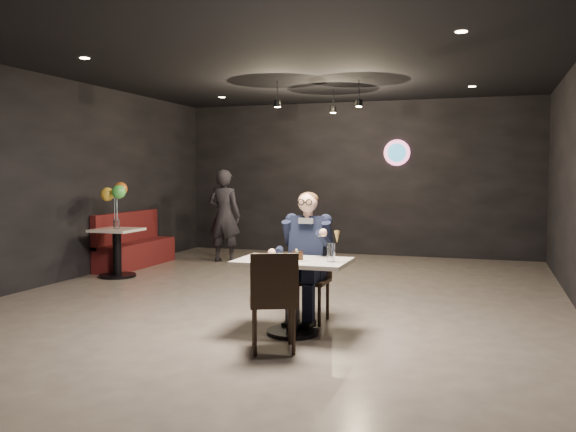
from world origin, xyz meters
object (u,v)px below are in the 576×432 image
(side_table, at_px, (117,251))
(main_table, at_px, (293,297))
(booth_bench, at_px, (136,239))
(balloon_vase, at_px, (117,224))
(sundae_glass, at_px, (331,253))
(passerby, at_px, (224,216))
(chair_far, at_px, (308,279))
(chair_near, at_px, (273,300))
(seated_man, at_px, (308,255))

(side_table, bearing_deg, main_table, -33.11)
(booth_bench, bearing_deg, balloon_vase, -73.30)
(sundae_glass, xyz_separation_m, passerby, (-3.10, 4.41, -0.00))
(main_table, bearing_deg, balloon_vase, 146.89)
(chair_far, bearing_deg, passerby, 125.27)
(main_table, height_order, balloon_vase, balloon_vase)
(sundae_glass, distance_m, side_table, 4.69)
(main_table, xyz_separation_m, booth_bench, (-3.91, 3.36, 0.09))
(chair_far, height_order, chair_near, same)
(main_table, height_order, booth_bench, booth_bench)
(seated_man, distance_m, passerby, 4.69)
(booth_bench, height_order, side_table, booth_bench)
(main_table, distance_m, balloon_vase, 4.34)
(seated_man, relative_size, passerby, 0.86)
(chair_near, bearing_deg, booth_bench, 111.83)
(main_table, distance_m, chair_near, 0.59)
(passerby, bearing_deg, chair_far, 126.81)
(sundae_glass, bearing_deg, booth_bench, 141.84)
(chair_far, distance_m, booth_bench, 4.81)
(sundae_glass, height_order, balloon_vase, sundae_glass)
(chair_near, distance_m, balloon_vase, 4.67)
(main_table, xyz_separation_m, sundae_glass, (0.40, -0.03, 0.46))
(side_table, bearing_deg, booth_bench, 106.70)
(sundae_glass, bearing_deg, main_table, 175.63)
(booth_bench, bearing_deg, chair_far, -35.65)
(chair_near, bearing_deg, balloon_vase, 117.90)
(chair_near, height_order, balloon_vase, chair_near)
(sundae_glass, bearing_deg, passerby, 125.15)
(main_table, xyz_separation_m, chair_far, (-0.00, 0.55, 0.09))
(seated_man, relative_size, side_table, 1.77)
(chair_near, distance_m, booth_bench, 5.55)
(sundae_glass, bearing_deg, seated_man, 124.33)
(chair_far, xyz_separation_m, side_table, (-3.61, 1.81, -0.05))
(chair_far, xyz_separation_m, passerby, (-2.71, 3.83, 0.38))
(chair_far, distance_m, chair_near, 1.13)
(side_table, height_order, balloon_vase, balloon_vase)
(booth_bench, xyz_separation_m, side_table, (0.30, -1.00, -0.06))
(main_table, xyz_separation_m, seated_man, (-0.00, 0.55, 0.34))
(main_table, relative_size, sundae_glass, 6.20)
(chair_near, relative_size, side_table, 1.13)
(side_table, distance_m, passerby, 2.26)
(chair_near, relative_size, seated_man, 0.64)
(chair_far, xyz_separation_m, seated_man, (0.00, 0.00, 0.26))
(balloon_vase, bearing_deg, sundae_glass, -30.76)
(passerby, bearing_deg, seated_man, 126.81)
(seated_man, height_order, booth_bench, seated_man)
(main_table, distance_m, side_table, 4.31)
(seated_man, relative_size, booth_bench, 0.77)
(balloon_vase, distance_m, passerby, 2.21)
(main_table, height_order, seated_man, seated_man)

